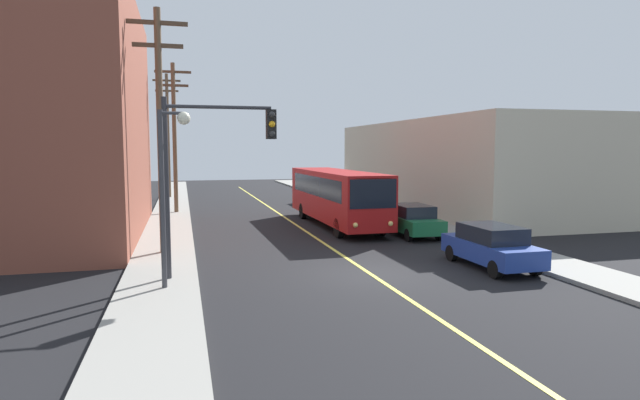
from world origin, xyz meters
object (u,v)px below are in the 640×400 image
(parked_car_red, at_px, (355,204))
(fire_hydrant, at_px, (481,233))
(utility_pole_near, at_px, (160,120))
(utility_pole_mid, at_px, (174,131))
(parked_car_blue, at_px, (491,246))
(street_lamp_left, at_px, (169,172))
(city_bus, at_px, (336,195))
(utility_pole_far, at_px, (168,130))
(parked_car_green, at_px, (412,220))
(traffic_signal_left_corner, at_px, (213,154))

(parked_car_red, distance_m, fire_hydrant, 11.90)
(utility_pole_near, height_order, utility_pole_mid, utility_pole_mid)
(parked_car_blue, distance_m, street_lamp_left, 11.92)
(parked_car_red, distance_m, utility_pole_mid, 13.25)
(city_bus, height_order, utility_pole_near, utility_pole_near)
(city_bus, bearing_deg, utility_pole_far, 116.11)
(utility_pole_mid, relative_size, street_lamp_left, 1.83)
(city_bus, bearing_deg, parked_car_red, 56.80)
(city_bus, distance_m, utility_pole_near, 12.12)
(parked_car_red, xyz_separation_m, utility_pole_near, (-11.91, -10.26, 4.81))
(parked_car_blue, distance_m, fire_hydrant, 4.66)
(utility_pole_near, xyz_separation_m, utility_pole_far, (-0.32, 26.50, 0.50))
(utility_pole_near, bearing_deg, street_lamp_left, -85.79)
(parked_car_green, bearing_deg, utility_pole_mid, 132.97)
(fire_hydrant, bearing_deg, parked_car_green, 119.87)
(city_bus, xyz_separation_m, traffic_signal_left_corner, (-7.61, -11.32, 2.49))
(street_lamp_left, bearing_deg, utility_pole_near, 94.21)
(utility_pole_near, bearing_deg, fire_hydrant, -5.78)
(utility_pole_mid, bearing_deg, city_bus, -41.65)
(parked_car_blue, height_order, utility_pole_near, utility_pole_near)
(utility_pole_mid, bearing_deg, parked_car_blue, -60.07)
(parked_car_blue, relative_size, fire_hydrant, 5.26)
(city_bus, height_order, fire_hydrant, city_bus)
(parked_car_red, height_order, utility_pole_mid, utility_pole_mid)
(city_bus, distance_m, traffic_signal_left_corner, 13.87)
(utility_pole_near, xyz_separation_m, street_lamp_left, (0.44, -5.98, -1.91))
(parked_car_green, xyz_separation_m, parked_car_red, (-0.28, 8.34, 0.00))
(street_lamp_left, relative_size, fire_hydrant, 6.55)
(parked_car_green, height_order, utility_pole_far, utility_pole_far)
(parked_car_blue, height_order, traffic_signal_left_corner, traffic_signal_left_corner)
(parked_car_green, distance_m, street_lamp_left, 14.46)
(utility_pole_mid, xyz_separation_m, fire_hydrant, (13.74, -16.03, -5.11))
(city_bus, bearing_deg, traffic_signal_left_corner, -123.91)
(parked_car_green, distance_m, fire_hydrant, 3.87)
(parked_car_blue, distance_m, utility_pole_mid, 23.78)
(utility_pole_mid, distance_m, traffic_signal_left_corner, 19.51)
(utility_pole_near, xyz_separation_m, fire_hydrant, (14.12, -1.43, -5.07))
(utility_pole_far, distance_m, fire_hydrant, 31.92)
(utility_pole_near, relative_size, traffic_signal_left_corner, 1.67)
(parked_car_red, bearing_deg, city_bus, -123.20)
(street_lamp_left, height_order, fire_hydrant, street_lamp_left)
(utility_pole_mid, bearing_deg, utility_pole_far, 93.38)
(utility_pole_far, bearing_deg, fire_hydrant, -62.66)
(utility_pole_mid, xyz_separation_m, street_lamp_left, (0.06, -20.58, -1.96))
(parked_car_blue, bearing_deg, traffic_signal_left_corner, 175.69)
(city_bus, relative_size, parked_car_green, 2.74)
(utility_pole_mid, distance_m, fire_hydrant, 21.72)
(traffic_signal_left_corner, relative_size, street_lamp_left, 1.09)
(parked_car_red, relative_size, fire_hydrant, 5.28)
(utility_pole_far, bearing_deg, utility_pole_near, -89.30)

